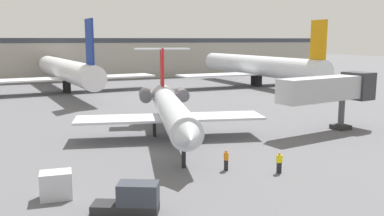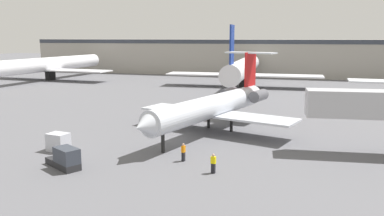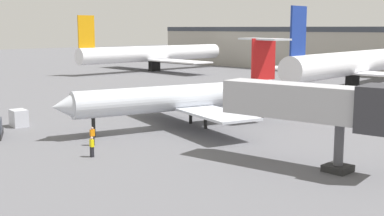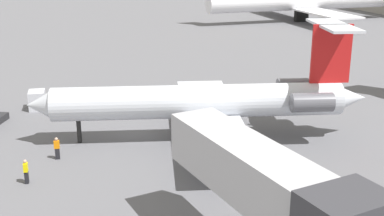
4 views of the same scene
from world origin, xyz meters
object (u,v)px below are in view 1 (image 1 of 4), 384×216
(jet_bridge, at_px, (333,89))
(ground_crew_loader, at_px, (226,160))
(parked_airliner_centre, at_px, (257,66))
(parked_airliner_west_mid, at_px, (66,71))
(baggage_tug_lead, at_px, (133,200))
(ground_crew_marshaller, at_px, (279,162))
(cargo_container_uld, at_px, (56,185))
(regional_jet, at_px, (170,107))

(jet_bridge, distance_m, ground_crew_loader, 19.98)
(jet_bridge, height_order, parked_airliner_centre, parked_airliner_centre)
(jet_bridge, bearing_deg, parked_airliner_west_mid, 115.47)
(ground_crew_loader, xyz_separation_m, baggage_tug_lead, (-9.11, -5.03, -0.02))
(jet_bridge, bearing_deg, parked_airliner_centre, 67.63)
(ground_crew_marshaller, bearing_deg, ground_crew_loader, 146.12)
(parked_airliner_west_mid, bearing_deg, ground_crew_loader, -84.97)
(jet_bridge, xyz_separation_m, parked_airliner_west_mid, (-22.83, 47.93, -0.48))
(jet_bridge, distance_m, cargo_container_uld, 32.35)
(jet_bridge, height_order, ground_crew_marshaller, jet_bridge)
(parked_airliner_centre, bearing_deg, parked_airliner_west_mid, 172.87)
(parked_airliner_centre, bearing_deg, baggage_tug_lead, -128.66)
(jet_bridge, bearing_deg, ground_crew_loader, -156.14)
(ground_crew_marshaller, height_order, cargo_container_uld, cargo_container_uld)
(regional_jet, xyz_separation_m, cargo_container_uld, (-12.92, -12.73, -2.39))
(ground_crew_marshaller, height_order, ground_crew_loader, same)
(cargo_container_uld, height_order, parked_airliner_west_mid, parked_airliner_west_mid)
(parked_airliner_west_mid, distance_m, parked_airliner_centre, 40.79)
(ground_crew_loader, xyz_separation_m, parked_airliner_centre, (35.55, 50.79, 3.61))
(ground_crew_loader, relative_size, parked_airliner_west_mid, 0.04)
(jet_bridge, bearing_deg, cargo_container_uld, -164.48)
(baggage_tug_lead, bearing_deg, cargo_container_uld, 131.93)
(baggage_tug_lead, distance_m, parked_airliner_west_mid, 61.13)
(cargo_container_uld, relative_size, parked_airliner_centre, 0.05)
(ground_crew_marshaller, bearing_deg, cargo_container_uld, 174.31)
(regional_jet, distance_m, ground_crew_marshaller, 15.00)
(regional_jet, bearing_deg, parked_airliner_west_mid, 96.27)
(ground_crew_loader, distance_m, baggage_tug_lead, 10.41)
(jet_bridge, xyz_separation_m, baggage_tug_lead, (-27.02, -12.95, -3.97))
(ground_crew_marshaller, distance_m, parked_airliner_west_mid, 58.87)
(regional_jet, height_order, parked_airliner_centre, parked_airliner_centre)
(ground_crew_marshaller, relative_size, cargo_container_uld, 0.77)
(cargo_container_uld, distance_m, parked_airliner_west_mid, 57.21)
(ground_crew_marshaller, bearing_deg, regional_jet, 103.85)
(cargo_container_uld, bearing_deg, parked_airliner_west_mid, 81.84)
(regional_jet, bearing_deg, ground_crew_marshaller, -76.15)
(baggage_tug_lead, xyz_separation_m, parked_airliner_west_mid, (4.19, 60.89, 3.49))
(regional_jet, height_order, jet_bridge, regional_jet)
(regional_jet, height_order, ground_crew_marshaller, regional_jet)
(baggage_tug_lead, distance_m, cargo_container_uld, 5.86)
(regional_jet, distance_m, baggage_tug_lead, 19.47)
(cargo_container_uld, bearing_deg, ground_crew_loader, 2.95)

